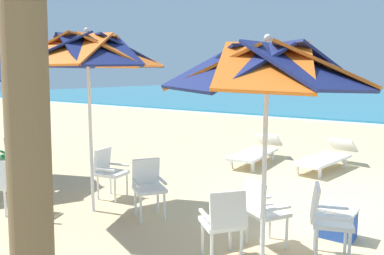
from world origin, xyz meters
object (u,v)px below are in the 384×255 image
Objects in this scene: beach_umbrella_1 at (88,53)px; plastic_chair_5 at (109,170)px; plastic_chair_2 at (262,209)px; sun_lounger_2 at (256,151)px; sun_lounger_1 at (326,157)px; plastic_chair_3 at (19,184)px; cooler_box at (336,222)px; beach_umbrella_0 at (267,69)px; plastic_chair_4 at (148,184)px; plastic_chair_0 at (224,220)px; plastic_chair_6 at (14,154)px; plastic_chair_1 at (326,217)px.

plastic_chair_5 is (-0.29, 0.61, -1.95)m from beach_umbrella_1.
plastic_chair_2 is 0.40× the size of sun_lounger_2.
beach_umbrella_1 is 1.27× the size of sun_lounger_1.
beach_umbrella_1 reaches higher than plastic_chair_3.
cooler_box is (1.20, -3.65, -0.08)m from sun_lounger_1.
plastic_chair_4 is (-2.17, 0.64, -1.69)m from beach_umbrella_0.
beach_umbrella_0 reaches higher than plastic_chair_0.
plastic_chair_2 is at bearing 17.76° from plastic_chair_3.
plastic_chair_3 is (-3.28, -0.51, 0.00)m from plastic_chair_0.
plastic_chair_5 is at bearing 115.02° from beach_umbrella_1.
plastic_chair_6 is at bearing 179.33° from plastic_chair_2.
plastic_chair_0 is 1.00× the size of plastic_chair_1.
plastic_chair_0 reaches higher than cooler_box.
plastic_chair_1 is 1.00× the size of plastic_chair_4.
sun_lounger_1 and sun_lounger_2 have the same top height.
beach_umbrella_0 is at bearing -80.75° from sun_lounger_1.
beach_umbrella_0 is at bearing -63.42° from sun_lounger_2.
plastic_chair_5 is 4.90m from sun_lounger_1.
beach_umbrella_0 is at bearing -117.07° from plastic_chair_1.
plastic_chair_4 is at bearing -1.16° from plastic_chair_6.
plastic_chair_6 reaches higher than cooler_box.
plastic_chair_6 is at bearing 178.84° from plastic_chair_4.
beach_umbrella_0 is 3.05m from beach_umbrella_1.
plastic_chair_1 is 1.00× the size of plastic_chair_3.
beach_umbrella_1 is 4.23m from cooler_box.
plastic_chair_5 is at bearing -103.19° from sun_lounger_2.
beach_umbrella_0 is 2.82m from plastic_chair_4.
plastic_chair_1 is at bearing 16.98° from plastic_chair_3.
plastic_chair_4 is 1.73× the size of cooler_box.
beach_umbrella_1 is 3.50m from plastic_chair_6.
plastic_chair_6 is at bearing -179.05° from plastic_chair_1.
sun_lounger_2 is at bearing 116.58° from beach_umbrella_0.
beach_umbrella_0 reaches higher than plastic_chair_3.
plastic_chair_5 reaches higher than sun_lounger_2.
plastic_chair_0 is 1.00× the size of plastic_chair_2.
plastic_chair_3 is 0.39× the size of sun_lounger_1.
beach_umbrella_1 reaches higher than plastic_chair_5.
plastic_chair_5 reaches higher than cooler_box.
beach_umbrella_0 is 0.90× the size of beach_umbrella_1.
sun_lounger_1 is 4.43× the size of cooler_box.
cooler_box is at bearing 25.25° from plastic_chair_3.
plastic_chair_1 is 0.31× the size of beach_umbrella_1.
plastic_chair_0 and plastic_chair_6 have the same top height.
beach_umbrella_0 is 2.51m from cooler_box.
sun_lounger_2 is at bearing 76.81° from plastic_chair_5.
plastic_chair_5 is (-2.81, 0.87, 0.00)m from plastic_chair_0.
plastic_chair_0 is 0.39× the size of sun_lounger_1.
plastic_chair_6 is at bearing 151.00° from plastic_chair_3.
beach_umbrella_1 is 5.73m from sun_lounger_1.
plastic_chair_1 is 0.75m from plastic_chair_2.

